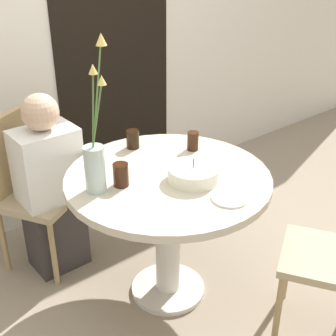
{
  "coord_description": "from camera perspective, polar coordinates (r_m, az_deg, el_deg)",
  "views": [
    {
      "loc": [
        -1.28,
        -1.59,
        1.85
      ],
      "look_at": [
        0.0,
        0.0,
        0.79
      ],
      "focal_mm": 50.0,
      "sensor_mm": 36.0,
      "label": 1
    }
  ],
  "objects": [
    {
      "name": "wall_back",
      "position": [
        3.08,
        -14.24,
        16.43
      ],
      "size": [
        8.0,
        0.05,
        2.6
      ],
      "color": "silver",
      "rests_on": "ground_plane"
    },
    {
      "name": "doorway_panel",
      "position": [
        3.32,
        -6.5,
        12.95
      ],
      "size": [
        0.9,
        0.01,
        2.05
      ],
      "color": "black",
      "rests_on": "ground_plane"
    },
    {
      "name": "drink_glass_0",
      "position": [
        2.22,
        -5.77,
        -0.82
      ],
      "size": [
        0.07,
        0.07,
        0.11
      ],
      "color": "#33190C",
      "rests_on": "dining_table"
    },
    {
      "name": "drink_glass_1",
      "position": [
        2.57,
        3.05,
        3.32
      ],
      "size": [
        0.06,
        0.06,
        0.1
      ],
      "color": "#33190C",
      "rests_on": "dining_table"
    },
    {
      "name": "flower_vase",
      "position": [
        2.14,
        -8.84,
        1.35
      ],
      "size": [
        0.19,
        0.23,
        0.7
      ],
      "color": "#B2C6C1",
      "rests_on": "dining_table"
    },
    {
      "name": "person_guest",
      "position": [
        2.74,
        -14.12,
        -2.71
      ],
      "size": [
        0.34,
        0.24,
        1.08
      ],
      "color": "#383333",
      "rests_on": "ground_plane"
    },
    {
      "name": "dining_table",
      "position": [
        2.4,
        -0.0,
        -4.09
      ],
      "size": [
        1.03,
        1.03,
        0.75
      ],
      "color": "beige",
      "rests_on": "ground_plane"
    },
    {
      "name": "chair_right_flank",
      "position": [
        2.82,
        -16.84,
        -1.81
      ],
      "size": [
        0.55,
        0.55,
        0.92
      ],
      "rotation": [
        0.0,
        0.0,
        0.53
      ],
      "color": "tan",
      "rests_on": "ground_plane"
    },
    {
      "name": "side_plate",
      "position": [
        2.14,
        7.54,
        -3.66
      ],
      "size": [
        0.17,
        0.17,
        0.01
      ],
      "color": "white",
      "rests_on": "dining_table"
    },
    {
      "name": "birthday_cake",
      "position": [
        2.26,
        3.09,
        -0.71
      ],
      "size": [
        0.25,
        0.25,
        0.12
      ],
      "color": "white",
      "rests_on": "dining_table"
    },
    {
      "name": "ground_plane",
      "position": [
        2.76,
        -0.0,
        -14.66
      ],
      "size": [
        16.0,
        16.0,
        0.0
      ],
      "primitive_type": "plane",
      "color": "gray"
    },
    {
      "name": "drink_glass_2",
      "position": [
        2.6,
        -4.32,
        3.52
      ],
      "size": [
        0.07,
        0.07,
        0.1
      ],
      "color": "black",
      "rests_on": "dining_table"
    }
  ]
}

